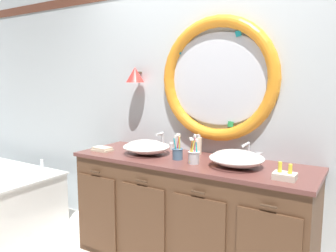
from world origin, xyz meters
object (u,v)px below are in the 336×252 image
object	(u,v)px
sink_basin_left	(146,147)
toiletry_basket	(285,175)
toothbrush_holder_right	(194,156)
folded_hand_towel	(102,149)
toothbrush_holder_left	(178,153)
soap_dispenser	(198,145)
sink_basin_right	(237,158)

from	to	relation	value
sink_basin_left	toiletry_basket	world-z (taller)	sink_basin_left
toothbrush_holder_right	folded_hand_towel	distance (m)	0.89
toothbrush_holder_left	soap_dispenser	distance (m)	0.26
toothbrush_holder_left	toiletry_basket	size ratio (longest dim) A/B	1.49
toothbrush_holder_left	soap_dispenser	world-z (taller)	toothbrush_holder_left
sink_basin_left	folded_hand_towel	world-z (taller)	sink_basin_left
toothbrush_holder_right	soap_dispenser	size ratio (longest dim) A/B	1.29
sink_basin_left	toothbrush_holder_right	bearing A→B (deg)	-8.90
toothbrush_holder_left	folded_hand_towel	distance (m)	0.72
sink_basin_right	toothbrush_holder_left	distance (m)	0.47
soap_dispenser	sink_basin_right	bearing A→B (deg)	-28.75
sink_basin_left	toothbrush_holder_right	distance (m)	0.49
toothbrush_holder_left	toothbrush_holder_right	distance (m)	0.17
sink_basin_right	folded_hand_towel	xyz separation A→B (m)	(-1.19, -0.11, -0.05)
sink_basin_right	soap_dispenser	xyz separation A→B (m)	(-0.42, 0.23, 0.01)
toothbrush_holder_left	toothbrush_holder_right	size ratio (longest dim) A/B	0.93
soap_dispenser	folded_hand_towel	bearing A→B (deg)	-156.14
soap_dispenser	toiletry_basket	world-z (taller)	soap_dispenser
toothbrush_holder_right	toiletry_basket	size ratio (longest dim) A/B	1.60
toothbrush_holder_left	toothbrush_holder_right	bearing A→B (deg)	-16.46
sink_basin_right	folded_hand_towel	world-z (taller)	sink_basin_right
toiletry_basket	toothbrush_holder_right	bearing A→B (deg)	175.43
sink_basin_left	soap_dispenser	distance (m)	0.44
folded_hand_towel	toiletry_basket	size ratio (longest dim) A/B	1.24
sink_basin_left	sink_basin_right	world-z (taller)	sink_basin_right
toothbrush_holder_left	sink_basin_left	bearing A→B (deg)	175.21
sink_basin_right	soap_dispenser	bearing A→B (deg)	151.25
sink_basin_left	toothbrush_holder_right	xyz separation A→B (m)	(0.49, -0.08, -0.00)
sink_basin_left	soap_dispenser	size ratio (longest dim) A/B	2.30
toiletry_basket	sink_basin_right	bearing A→B (deg)	160.37
toothbrush_holder_left	toiletry_basket	bearing A→B (deg)	-7.02
toothbrush_holder_left	folded_hand_towel	xyz separation A→B (m)	(-0.72, -0.08, -0.04)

